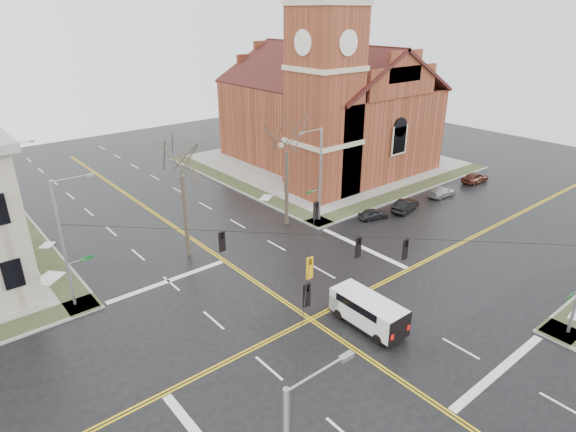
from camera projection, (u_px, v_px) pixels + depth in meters
ground at (310, 319)px, 31.79m from camera, size 120.00×120.00×0.00m
sidewalks at (310, 318)px, 31.76m from camera, size 80.00×80.00×0.17m
road_markings at (310, 319)px, 31.79m from camera, size 100.00×100.00×0.01m
church at (326, 100)px, 60.55m from camera, size 24.28×27.48×27.50m
signal_pole_ne at (319, 173)px, 44.63m from camera, size 2.75×0.22×9.00m
signal_pole_nw at (65, 241)px, 31.37m from camera, size 2.75×0.22×9.00m
span_wires at (312, 235)px, 29.35m from camera, size 23.02×23.02×0.03m
traffic_signals at (319, 249)px, 29.17m from camera, size 8.21×8.26×1.30m
streetlight_north_a at (18, 182)px, 43.64m from camera, size 2.30×0.20×8.00m
cargo_van at (366, 309)px, 30.87m from camera, size 2.10×5.27×1.99m
parked_car_a at (373, 214)px, 46.98m from camera, size 3.30×2.03×1.05m
parked_car_b at (405, 205)px, 48.73m from camera, size 4.00×2.10×1.26m
parked_car_c at (442, 192)px, 52.69m from camera, size 3.71×1.65×1.06m
parked_car_d at (475, 177)px, 56.84m from camera, size 3.87×1.78×1.28m
tree_nw_near at (181, 170)px, 37.14m from camera, size 4.00×4.00×10.26m
tree_ne at (287, 146)px, 42.79m from camera, size 4.00×4.00×10.60m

